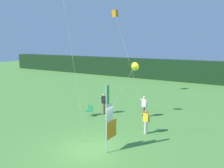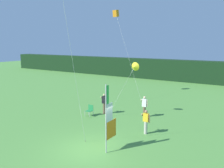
# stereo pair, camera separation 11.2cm
# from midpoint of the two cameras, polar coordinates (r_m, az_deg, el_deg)

# --- Properties ---
(ground_plane) EXTENTS (120.00, 120.00, 0.00)m
(ground_plane) POSITION_cam_midpoint_polar(r_m,az_deg,el_deg) (13.77, -5.26, -15.46)
(ground_plane) COLOR #518E3D
(distant_treeline) EXTENTS (80.00, 2.40, 3.22)m
(distant_treeline) POSITION_cam_midpoint_polar(r_m,az_deg,el_deg) (37.68, 20.48, 2.76)
(distant_treeline) COLOR black
(distant_treeline) RESTS_ON ground
(banner_flag) EXTENTS (0.06, 1.03, 3.77)m
(banner_flag) POSITION_cam_midpoint_polar(r_m,az_deg,el_deg) (12.96, -0.46, -8.46)
(banner_flag) COLOR #B7B7BC
(banner_flag) RESTS_ON ground
(person_near_banner) EXTENTS (0.55, 0.48, 1.72)m
(person_near_banner) POSITION_cam_midpoint_polar(r_m,az_deg,el_deg) (19.81, -1.71, -4.62)
(person_near_banner) COLOR brown
(person_near_banner) RESTS_ON ground
(person_mid_field) EXTENTS (0.55, 0.48, 1.71)m
(person_mid_field) POSITION_cam_midpoint_polar(r_m,az_deg,el_deg) (19.14, 7.94, -5.26)
(person_mid_field) COLOR brown
(person_mid_field) RESTS_ON ground
(person_far_left) EXTENTS (0.55, 0.48, 1.60)m
(person_far_left) POSITION_cam_midpoint_polar(r_m,az_deg,el_deg) (15.77, 8.33, -8.82)
(person_far_left) COLOR #B7B2A3
(person_far_left) RESTS_ON ground
(folding_chair) EXTENTS (0.51, 0.51, 0.89)m
(folding_chair) POSITION_cam_midpoint_polar(r_m,az_deg,el_deg) (19.48, -5.18, -6.15)
(folding_chair) COLOR #BCBCC1
(folding_chair) RESTS_ON ground
(kite_yellow_delta_0) EXTENTS (2.10, 1.47, 4.37)m
(kite_yellow_delta_0) POSITION_cam_midpoint_polar(r_m,az_deg,el_deg) (18.82, 5.59, 4.10)
(kite_yellow_delta_0) COLOR brown
(kite_yellow_delta_0) RESTS_ON ground
(kite_orange_box_3) EXTENTS (3.95, 1.35, 9.31)m
(kite_orange_box_3) POSITION_cam_midpoint_polar(r_m,az_deg,el_deg) (26.13, 1.07, 16.48)
(kite_orange_box_3) COLOR brown
(kite_orange_box_3) RESTS_ON ground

